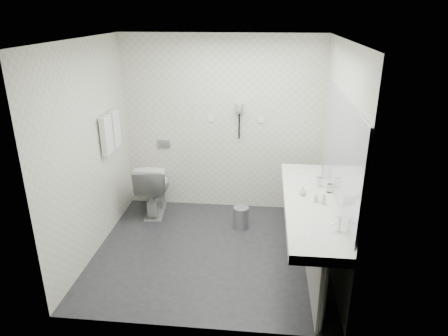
# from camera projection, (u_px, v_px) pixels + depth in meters

# --- Properties ---
(floor) EXTENTS (2.80, 2.80, 0.00)m
(floor) POSITION_uv_depth(u_px,v_px,m) (211.00, 251.00, 5.03)
(floor) COLOR #232428
(floor) RESTS_ON ground
(ceiling) EXTENTS (2.80, 2.80, 0.00)m
(ceiling) POSITION_uv_depth(u_px,v_px,m) (208.00, 39.00, 4.13)
(ceiling) COLOR white
(ceiling) RESTS_ON wall_back
(wall_back) EXTENTS (2.80, 0.00, 2.80)m
(wall_back) POSITION_uv_depth(u_px,v_px,m) (222.00, 125.00, 5.79)
(wall_back) COLOR silver
(wall_back) RESTS_ON floor
(wall_front) EXTENTS (2.80, 0.00, 2.80)m
(wall_front) POSITION_uv_depth(u_px,v_px,m) (188.00, 208.00, 3.38)
(wall_front) COLOR silver
(wall_front) RESTS_ON floor
(wall_left) EXTENTS (0.00, 2.60, 2.60)m
(wall_left) POSITION_uv_depth(u_px,v_px,m) (89.00, 152.00, 4.71)
(wall_left) COLOR silver
(wall_left) RESTS_ON floor
(wall_right) EXTENTS (0.00, 2.60, 2.60)m
(wall_right) POSITION_uv_depth(u_px,v_px,m) (337.00, 160.00, 4.45)
(wall_right) COLOR silver
(wall_right) RESTS_ON floor
(vanity_counter) EXTENTS (0.55, 2.20, 0.10)m
(vanity_counter) POSITION_uv_depth(u_px,v_px,m) (310.00, 204.00, 4.45)
(vanity_counter) COLOR white
(vanity_counter) RESTS_ON floor
(vanity_panel) EXTENTS (0.03, 2.15, 0.75)m
(vanity_panel) POSITION_uv_depth(u_px,v_px,m) (309.00, 238.00, 4.60)
(vanity_panel) COLOR gray
(vanity_panel) RESTS_ON floor
(vanity_post_near) EXTENTS (0.06, 0.06, 0.75)m
(vanity_post_near) POSITION_uv_depth(u_px,v_px,m) (323.00, 299.00, 3.64)
(vanity_post_near) COLOR silver
(vanity_post_near) RESTS_ON floor
(vanity_post_far) EXTENTS (0.06, 0.06, 0.75)m
(vanity_post_far) POSITION_uv_depth(u_px,v_px,m) (304.00, 199.00, 5.56)
(vanity_post_far) COLOR silver
(vanity_post_far) RESTS_ON floor
(mirror) EXTENTS (0.02, 2.20, 1.05)m
(mirror) POSITION_uv_depth(u_px,v_px,m) (340.00, 148.00, 4.19)
(mirror) COLOR #B2BCC6
(mirror) RESTS_ON wall_right
(basin_near) EXTENTS (0.40, 0.31, 0.05)m
(basin_near) POSITION_uv_depth(u_px,v_px,m) (316.00, 232.00, 3.84)
(basin_near) COLOR white
(basin_near) RESTS_ON vanity_counter
(basin_far) EXTENTS (0.40, 0.31, 0.05)m
(basin_far) POSITION_uv_depth(u_px,v_px,m) (305.00, 178.00, 5.04)
(basin_far) COLOR white
(basin_far) RESTS_ON vanity_counter
(faucet_near) EXTENTS (0.04, 0.04, 0.15)m
(faucet_near) POSITION_uv_depth(u_px,v_px,m) (338.00, 224.00, 3.78)
(faucet_near) COLOR silver
(faucet_near) RESTS_ON vanity_counter
(faucet_far) EXTENTS (0.04, 0.04, 0.15)m
(faucet_far) POSITION_uv_depth(u_px,v_px,m) (322.00, 172.00, 4.99)
(faucet_far) COLOR silver
(faucet_far) RESTS_ON vanity_counter
(soap_bottle_a) EXTENTS (0.05, 0.05, 0.10)m
(soap_bottle_a) POSITION_uv_depth(u_px,v_px,m) (316.00, 198.00, 4.38)
(soap_bottle_a) COLOR silver
(soap_bottle_a) RESTS_ON vanity_counter
(soap_bottle_b) EXTENTS (0.11, 0.11, 0.10)m
(soap_bottle_b) POSITION_uv_depth(u_px,v_px,m) (303.00, 191.00, 4.54)
(soap_bottle_b) COLOR silver
(soap_bottle_b) RESTS_ON vanity_counter
(soap_bottle_c) EXTENTS (0.05, 0.05, 0.13)m
(soap_bottle_c) POSITION_uv_depth(u_px,v_px,m) (324.00, 198.00, 4.32)
(soap_bottle_c) COLOR silver
(soap_bottle_c) RESTS_ON vanity_counter
(glass_left) EXTENTS (0.06, 0.06, 0.10)m
(glass_left) POSITION_uv_depth(u_px,v_px,m) (329.00, 188.00, 4.61)
(glass_left) COLOR silver
(glass_left) RESTS_ON vanity_counter
(glass_right) EXTENTS (0.08, 0.08, 0.11)m
(glass_right) POSITION_uv_depth(u_px,v_px,m) (320.00, 182.00, 4.76)
(glass_right) COLOR silver
(glass_right) RESTS_ON vanity_counter
(toilet) EXTENTS (0.51, 0.82, 0.79)m
(toilet) POSITION_uv_depth(u_px,v_px,m) (154.00, 187.00, 5.88)
(toilet) COLOR white
(toilet) RESTS_ON floor
(flush_plate) EXTENTS (0.18, 0.02, 0.12)m
(flush_plate) POSITION_uv_depth(u_px,v_px,m) (164.00, 144.00, 5.96)
(flush_plate) COLOR #B2B5BA
(flush_plate) RESTS_ON wall_back
(pedal_bin) EXTENTS (0.21, 0.21, 0.29)m
(pedal_bin) POSITION_uv_depth(u_px,v_px,m) (241.00, 218.00, 5.53)
(pedal_bin) COLOR #B2B5BA
(pedal_bin) RESTS_ON floor
(bin_lid) EXTENTS (0.21, 0.21, 0.02)m
(bin_lid) POSITION_uv_depth(u_px,v_px,m) (241.00, 208.00, 5.48)
(bin_lid) COLOR #B2B5BA
(bin_lid) RESTS_ON pedal_bin
(towel_rail) EXTENTS (0.02, 0.62, 0.02)m
(towel_rail) POSITION_uv_depth(u_px,v_px,m) (108.00, 115.00, 5.11)
(towel_rail) COLOR silver
(towel_rail) RESTS_ON wall_left
(towel_near) EXTENTS (0.07, 0.24, 0.48)m
(towel_near) POSITION_uv_depth(u_px,v_px,m) (107.00, 135.00, 5.06)
(towel_near) COLOR white
(towel_near) RESTS_ON towel_rail
(towel_far) EXTENTS (0.07, 0.24, 0.48)m
(towel_far) POSITION_uv_depth(u_px,v_px,m) (115.00, 129.00, 5.32)
(towel_far) COLOR white
(towel_far) RESTS_ON towel_rail
(dryer_cradle) EXTENTS (0.10, 0.04, 0.14)m
(dryer_cradle) POSITION_uv_depth(u_px,v_px,m) (239.00, 109.00, 5.64)
(dryer_cradle) COLOR gray
(dryer_cradle) RESTS_ON wall_back
(dryer_barrel) EXTENTS (0.08, 0.14, 0.08)m
(dryer_barrel) POSITION_uv_depth(u_px,v_px,m) (239.00, 108.00, 5.57)
(dryer_barrel) COLOR gray
(dryer_barrel) RESTS_ON dryer_cradle
(dryer_cord) EXTENTS (0.02, 0.02, 0.35)m
(dryer_cord) POSITION_uv_depth(u_px,v_px,m) (239.00, 127.00, 5.72)
(dryer_cord) COLOR black
(dryer_cord) RESTS_ON dryer_cradle
(switch_plate_a) EXTENTS (0.09, 0.02, 0.09)m
(switch_plate_a) POSITION_uv_depth(u_px,v_px,m) (211.00, 118.00, 5.75)
(switch_plate_a) COLOR white
(switch_plate_a) RESTS_ON wall_back
(switch_plate_b) EXTENTS (0.09, 0.02, 0.09)m
(switch_plate_b) POSITION_uv_depth(u_px,v_px,m) (261.00, 120.00, 5.69)
(switch_plate_b) COLOR white
(switch_plate_b) RESTS_ON wall_back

